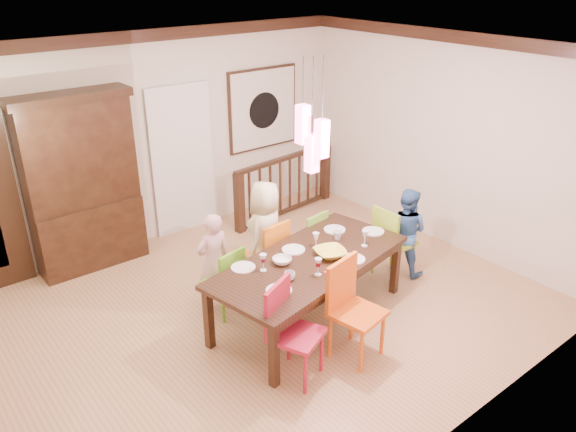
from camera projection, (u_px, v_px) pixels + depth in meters
floor at (267, 308)px, 6.55m from camera, size 6.00×6.00×0.00m
ceiling at (262, 52)px, 5.33m from camera, size 6.00×6.00×0.00m
wall_back at (156, 139)px, 7.71m from camera, size 6.00×0.00×6.00m
wall_right at (441, 141)px, 7.65m from camera, size 0.00×5.00×5.00m
crown_molding at (262, 61)px, 5.37m from camera, size 6.00×5.00×0.16m
white_doorway at (183, 162)px, 8.05m from camera, size 0.97×0.05×2.22m
painting at (263, 109)px, 8.65m from camera, size 1.25×0.06×1.25m
pendant_cluster at (312, 138)px, 5.50m from camera, size 0.27×0.21×1.14m
dining_table at (310, 265)px, 6.10m from camera, size 2.49×1.47×0.75m
chair_far_left at (222, 276)px, 6.28m from camera, size 0.44×0.44×0.83m
chair_far_mid at (266, 250)px, 6.74m from camera, size 0.46×0.46×0.92m
chair_far_right at (307, 237)px, 7.14m from camera, size 0.43×0.43×0.85m
chair_near_left at (297, 328)px, 5.25m from camera, size 0.59×0.59×0.99m
chair_near_mid at (358, 306)px, 5.53m from camera, size 0.55×0.55×1.04m
chair_end_right at (395, 236)px, 7.02m from camera, size 0.44×0.44×0.96m
china_hutch at (82, 183)px, 7.04m from camera, size 1.45×0.46×2.29m
balustrade at (285, 184)px, 8.76m from camera, size 1.99×0.27×0.96m
person_far_left at (213, 261)px, 6.38m from camera, size 0.43×0.29×1.16m
person_far_mid at (266, 235)px, 6.77m from camera, size 0.79×0.70×1.35m
person_end_right at (405, 232)px, 7.07m from camera, size 0.60×0.68×1.15m
serving_bowl at (330, 253)px, 6.12m from camera, size 0.42×0.42×0.08m
small_bowl at (282, 261)px, 5.97m from camera, size 0.27×0.27×0.07m
cup_left at (290, 276)px, 5.67m from camera, size 0.14×0.14×0.09m
cup_right at (337, 235)px, 6.48m from camera, size 0.14×0.14×0.10m
plate_far_left at (243, 267)px, 5.89m from camera, size 0.26×0.26×0.01m
plate_far_mid at (293, 250)px, 6.25m from camera, size 0.26×0.26×0.01m
plate_far_right at (335, 230)px, 6.72m from camera, size 0.26×0.26×0.01m
plate_near_left at (279, 290)px, 5.49m from camera, size 0.26×0.26×0.01m
plate_near_mid at (353, 259)px, 6.06m from camera, size 0.26×0.26×0.01m
plate_end_right at (373, 231)px, 6.67m from camera, size 0.26×0.26×0.01m
wine_glass_a at (263, 262)px, 5.81m from camera, size 0.08×0.08×0.19m
wine_glass_b at (316, 241)px, 6.26m from camera, size 0.08×0.08×0.19m
wine_glass_c at (318, 267)px, 5.73m from camera, size 0.08×0.08×0.19m
wine_glass_d at (365, 238)px, 6.31m from camera, size 0.08×0.08×0.19m
napkin at (334, 272)px, 5.81m from camera, size 0.18×0.14×0.01m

